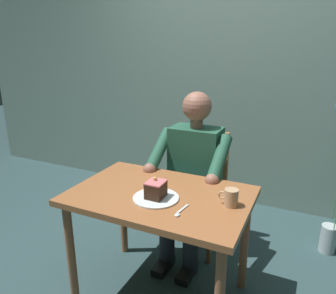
{
  "coord_description": "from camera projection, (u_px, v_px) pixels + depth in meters",
  "views": [
    {
      "loc": [
        -0.75,
        1.48,
        1.51
      ],
      "look_at": [
        -0.0,
        -0.1,
        0.96
      ],
      "focal_mm": 33.91,
      "sensor_mm": 36.0,
      "label": 1
    }
  ],
  "objects": [
    {
      "name": "cafe_rear_panel",
      "position": [
        235.0,
        48.0,
        2.93
      ],
      "size": [
        6.4,
        0.12,
        3.0
      ],
      "primitive_type": "cube",
      "color": "gray",
      "rests_on": "ground"
    },
    {
      "name": "cake_slice",
      "position": [
        156.0,
        189.0,
        1.74
      ],
      "size": [
        0.09,
        0.11,
        0.11
      ],
      "color": "#362114",
      "rests_on": "dessert_plate"
    },
    {
      "name": "ground_plane",
      "position": [
        161.0,
        293.0,
        2.03
      ],
      "size": [
        14.0,
        14.0,
        0.0
      ],
      "primitive_type": "plane",
      "color": "#2D4649"
    },
    {
      "name": "seated_person",
      "position": [
        191.0,
        174.0,
        2.28
      ],
      "size": [
        0.53,
        0.58,
        1.22
      ],
      "color": "#245641",
      "rests_on": "ground"
    },
    {
      "name": "chair",
      "position": [
        199.0,
        184.0,
        2.47
      ],
      "size": [
        0.42,
        0.42,
        0.89
      ],
      "color": "#A36B3F",
      "rests_on": "ground"
    },
    {
      "name": "dessert_plate",
      "position": [
        156.0,
        198.0,
        1.75
      ],
      "size": [
        0.26,
        0.26,
        0.01
      ],
      "primitive_type": "cylinder",
      "color": "white",
      "rests_on": "dining_table"
    },
    {
      "name": "coffee_cup",
      "position": [
        231.0,
        197.0,
        1.66
      ],
      "size": [
        0.11,
        0.07,
        0.09
      ],
      "color": "tan",
      "rests_on": "dining_table"
    },
    {
      "name": "dining_table",
      "position": [
        160.0,
        207.0,
        1.85
      ],
      "size": [
        1.02,
        0.68,
        0.71
      ],
      "color": "#9A5C33",
      "rests_on": "ground"
    },
    {
      "name": "dessert_spoon",
      "position": [
        180.0,
        212.0,
        1.6
      ],
      "size": [
        0.03,
        0.14,
        0.01
      ],
      "color": "silver",
      "rests_on": "dining_table"
    }
  ]
}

